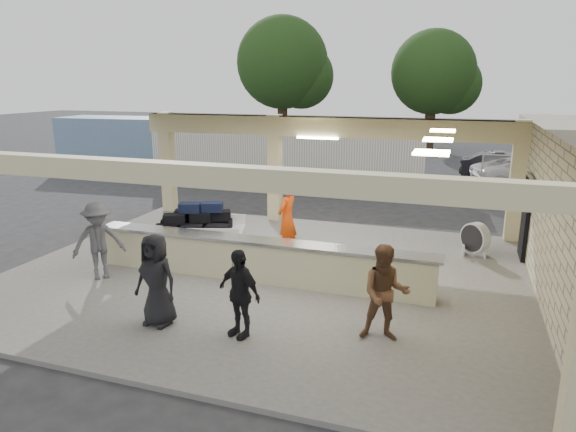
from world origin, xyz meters
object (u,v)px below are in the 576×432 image
(passenger_d, at_px, (156,280))
(luggage_cart, at_px, (197,226))
(passenger_c, at_px, (98,241))
(baggage_counter, at_px, (258,260))
(passenger_b, at_px, (239,293))
(container_white, at_px, (287,157))
(baggage_handler, at_px, (287,218))
(container_blue, at_px, (159,145))
(passenger_a, at_px, (385,293))
(drum_fan, at_px, (475,238))
(car_white_a, at_px, (532,174))
(car_dark, at_px, (505,166))

(passenger_d, bearing_deg, luggage_cart, 113.63)
(passenger_c, bearing_deg, baggage_counter, -28.39)
(passenger_b, relative_size, passenger_d, 0.92)
(passenger_d, height_order, container_white, container_white)
(luggage_cart, distance_m, passenger_b, 4.85)
(baggage_handler, relative_size, container_blue, 0.18)
(passenger_d, xyz_separation_m, container_white, (-2.21, 13.94, 0.32))
(passenger_a, height_order, passenger_b, passenger_a)
(luggage_cart, relative_size, passenger_d, 1.53)
(drum_fan, bearing_deg, passenger_d, -89.67)
(drum_fan, bearing_deg, passenger_b, -80.54)
(drum_fan, xyz_separation_m, passenger_b, (-4.06, -6.05, 0.34))
(luggage_cart, distance_m, passenger_a, 6.28)
(luggage_cart, bearing_deg, car_white_a, 35.84)
(luggage_cart, relative_size, drum_fan, 3.02)
(luggage_cart, distance_m, container_blue, 14.27)
(car_dark, distance_m, container_white, 10.49)
(container_white, bearing_deg, car_white_a, 10.58)
(luggage_cart, relative_size, passenger_b, 1.65)
(drum_fan, relative_size, container_blue, 0.08)
(drum_fan, bearing_deg, baggage_counter, -100.84)
(passenger_c, bearing_deg, luggage_cart, 15.83)
(car_white_a, relative_size, container_blue, 0.46)
(baggage_counter, xyz_separation_m, passenger_c, (-3.51, -1.07, 0.42))
(baggage_counter, bearing_deg, passenger_d, -109.34)
(passenger_b, distance_m, car_dark, 19.28)
(luggage_cart, xyz_separation_m, car_white_a, (9.46, 12.60, -0.15))
(passenger_b, xyz_separation_m, car_white_a, (6.52, 16.45, -0.22))
(drum_fan, distance_m, passenger_a, 5.61)
(baggage_counter, distance_m, baggage_handler, 2.07)
(passenger_d, distance_m, container_white, 14.11)
(container_blue, bearing_deg, passenger_c, -66.38)
(baggage_counter, xyz_separation_m, luggage_cart, (-2.23, 1.25, 0.26))
(passenger_a, bearing_deg, passenger_d, -179.96)
(drum_fan, distance_m, passenger_c, 9.44)
(passenger_d, bearing_deg, baggage_counter, 76.03)
(luggage_cart, relative_size, passenger_c, 1.49)
(luggage_cart, bearing_deg, passenger_a, -47.59)
(luggage_cart, relative_size, passenger_a, 1.54)
(passenger_a, bearing_deg, car_white_a, 65.31)
(container_white, bearing_deg, baggage_handler, -74.45)
(passenger_b, bearing_deg, drum_fan, 77.28)
(luggage_cart, distance_m, drum_fan, 7.34)
(baggage_counter, relative_size, passenger_d, 4.64)
(passenger_b, bearing_deg, car_white_a, 89.57)
(luggage_cart, bearing_deg, passenger_d, -89.00)
(luggage_cart, bearing_deg, container_white, 77.96)
(car_dark, height_order, container_white, container_white)
(baggage_handler, height_order, car_white_a, baggage_handler)
(car_white_a, height_order, container_blue, container_blue)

